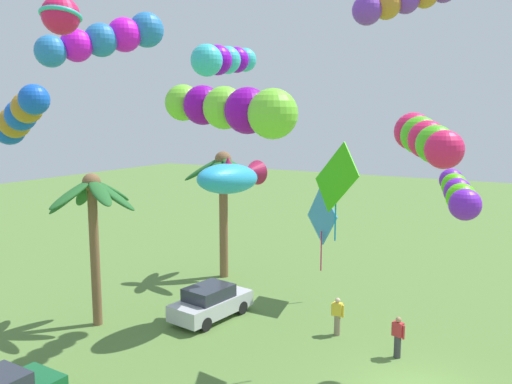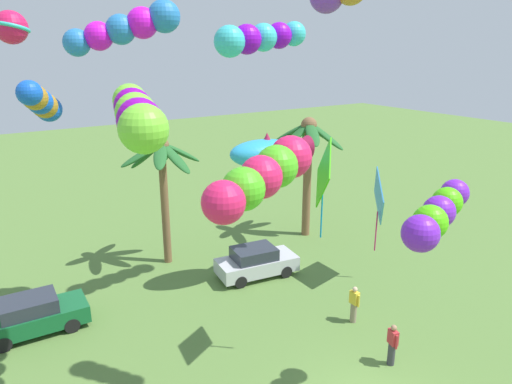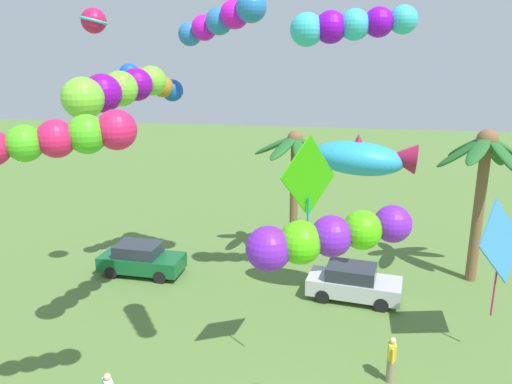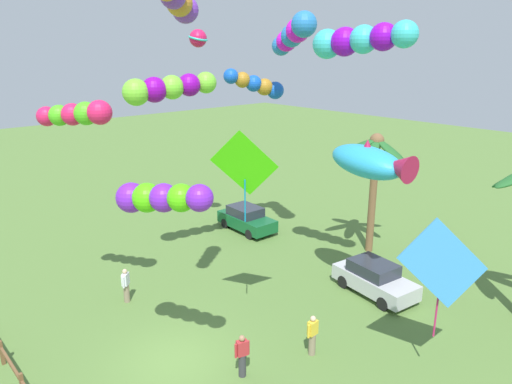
{
  "view_description": "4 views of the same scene",
  "coord_description": "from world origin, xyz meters",
  "px_view_note": "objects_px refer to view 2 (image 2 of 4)",
  "views": [
    {
      "loc": [
        -16.34,
        -3.31,
        9.01
      ],
      "look_at": [
        -2.31,
        4.81,
        6.61
      ],
      "focal_mm": 36.61,
      "sensor_mm": 36.0,
      "label": 1
    },
    {
      "loc": [
        -9.39,
        -7.83,
        10.81
      ],
      "look_at": [
        -1.36,
        4.56,
        6.2
      ],
      "focal_mm": 32.74,
      "sensor_mm": 36.0,
      "label": 2
    },
    {
      "loc": [
        1.29,
        -10.58,
        10.29
      ],
      "look_at": [
        -1.69,
        6.01,
        5.56
      ],
      "focal_mm": 35.54,
      "sensor_mm": 36.0,
      "label": 3
    },
    {
      "loc": [
        12.86,
        -7.49,
        10.84
      ],
      "look_at": [
        -0.8,
        4.7,
        5.26
      ],
      "focal_mm": 33.24,
      "sensor_mm": 36.0,
      "label": 4
    }
  ],
  "objects_px": {
    "spectator_0": "(392,344)",
    "kite_diamond_8": "(323,175)",
    "kite_fish_0": "(271,152)",
    "palm_tree_1": "(162,168)",
    "kite_ball_9": "(11,27)",
    "parked_car_1": "(34,315)",
    "kite_tube_10": "(437,214)",
    "kite_tube_2": "(265,174)",
    "spectator_2": "(354,304)",
    "kite_tube_6": "(41,103)",
    "kite_tube_7": "(259,38)",
    "palm_tree_0": "(308,147)",
    "parked_car_0": "(256,262)",
    "kite_tube_5": "(137,115)",
    "kite_tube_3": "(126,28)",
    "kite_diamond_4": "(379,198)"
  },
  "relations": [
    {
      "from": "kite_diamond_4",
      "to": "kite_tube_10",
      "type": "xyz_separation_m",
      "value": [
        -5.56,
        -6.95,
        2.43
      ]
    },
    {
      "from": "kite_diamond_8",
      "to": "kite_ball_9",
      "type": "bearing_deg",
      "value": 154.68
    },
    {
      "from": "spectator_0",
      "to": "kite_tube_10",
      "type": "xyz_separation_m",
      "value": [
        -1.33,
        -2.04,
        5.75
      ]
    },
    {
      "from": "palm_tree_1",
      "to": "kite_tube_3",
      "type": "xyz_separation_m",
      "value": [
        -2.49,
        -3.77,
        6.35
      ]
    },
    {
      "from": "spectator_0",
      "to": "kite_tube_10",
      "type": "distance_m",
      "value": 6.25
    },
    {
      "from": "palm_tree_0",
      "to": "kite_tube_10",
      "type": "height_order",
      "value": "kite_tube_10"
    },
    {
      "from": "palm_tree_0",
      "to": "kite_tube_3",
      "type": "relative_size",
      "value": 1.81
    },
    {
      "from": "spectator_2",
      "to": "kite_tube_6",
      "type": "xyz_separation_m",
      "value": [
        -9.79,
        6.0,
        8.13
      ]
    },
    {
      "from": "spectator_0",
      "to": "kite_tube_3",
      "type": "bearing_deg",
      "value": 125.47
    },
    {
      "from": "palm_tree_0",
      "to": "parked_car_0",
      "type": "height_order",
      "value": "palm_tree_0"
    },
    {
      "from": "kite_diamond_4",
      "to": "palm_tree_1",
      "type": "bearing_deg",
      "value": 136.9
    },
    {
      "from": "kite_diamond_4",
      "to": "kite_diamond_8",
      "type": "bearing_deg",
      "value": -153.42
    },
    {
      "from": "palm_tree_0",
      "to": "parked_car_0",
      "type": "xyz_separation_m",
      "value": [
        -5.4,
        -2.86,
        -4.59
      ]
    },
    {
      "from": "parked_car_1",
      "to": "spectator_2",
      "type": "xyz_separation_m",
      "value": [
        11.06,
        -6.32,
        0.06
      ]
    },
    {
      "from": "palm_tree_0",
      "to": "kite_tube_2",
      "type": "distance_m",
      "value": 18.07
    },
    {
      "from": "parked_car_1",
      "to": "kite_fish_0",
      "type": "height_order",
      "value": "kite_fish_0"
    },
    {
      "from": "spectator_0",
      "to": "kite_tube_5",
      "type": "relative_size",
      "value": 0.38
    },
    {
      "from": "kite_tube_10",
      "to": "kite_fish_0",
      "type": "bearing_deg",
      "value": 83.47
    },
    {
      "from": "kite_tube_3",
      "to": "kite_tube_6",
      "type": "relative_size",
      "value": 1.18
    },
    {
      "from": "spectator_0",
      "to": "kite_diamond_8",
      "type": "height_order",
      "value": "kite_diamond_8"
    },
    {
      "from": "kite_diamond_8",
      "to": "kite_tube_10",
      "type": "distance_m",
      "value": 3.92
    },
    {
      "from": "spectator_2",
      "to": "kite_ball_9",
      "type": "distance_m",
      "value": 15.3
    },
    {
      "from": "palm_tree_0",
      "to": "kite_tube_3",
      "type": "distance_m",
      "value": 12.84
    },
    {
      "from": "spectator_2",
      "to": "kite_diamond_4",
      "type": "xyz_separation_m",
      "value": [
        3.44,
        2.21,
        3.33
      ]
    },
    {
      "from": "kite_tube_2",
      "to": "kite_tube_6",
      "type": "xyz_separation_m",
      "value": [
        -2.12,
        10.82,
        0.44
      ]
    },
    {
      "from": "kite_tube_2",
      "to": "kite_tube_3",
      "type": "relative_size",
      "value": 0.78
    },
    {
      "from": "spectator_2",
      "to": "kite_tube_10",
      "type": "distance_m",
      "value": 7.75
    },
    {
      "from": "spectator_0",
      "to": "kite_tube_7",
      "type": "relative_size",
      "value": 0.36
    },
    {
      "from": "kite_tube_5",
      "to": "palm_tree_0",
      "type": "bearing_deg",
      "value": 34.34
    },
    {
      "from": "parked_car_1",
      "to": "kite_tube_10",
      "type": "bearing_deg",
      "value": -51.02
    },
    {
      "from": "kite_fish_0",
      "to": "palm_tree_0",
      "type": "bearing_deg",
      "value": 36.71
    },
    {
      "from": "parked_car_0",
      "to": "kite_diamond_8",
      "type": "xyz_separation_m",
      "value": [
        -1.57,
        -6.41,
        6.1
      ]
    },
    {
      "from": "palm_tree_1",
      "to": "kite_tube_2",
      "type": "bearing_deg",
      "value": -103.73
    },
    {
      "from": "parked_car_0",
      "to": "kite_tube_7",
      "type": "distance_m",
      "value": 10.49
    },
    {
      "from": "kite_tube_6",
      "to": "kite_tube_2",
      "type": "bearing_deg",
      "value": -78.91
    },
    {
      "from": "palm_tree_0",
      "to": "kite_tube_6",
      "type": "relative_size",
      "value": 2.14
    },
    {
      "from": "spectator_2",
      "to": "palm_tree_0",
      "type": "bearing_deg",
      "value": 63.22
    },
    {
      "from": "kite_ball_9",
      "to": "spectator_2",
      "type": "bearing_deg",
      "value": -15.22
    },
    {
      "from": "palm_tree_1",
      "to": "kite_ball_9",
      "type": "bearing_deg",
      "value": -135.43
    },
    {
      "from": "kite_tube_2",
      "to": "kite_tube_7",
      "type": "bearing_deg",
      "value": 57.3
    },
    {
      "from": "kite_diamond_4",
      "to": "kite_tube_5",
      "type": "relative_size",
      "value": 1.0
    },
    {
      "from": "kite_tube_2",
      "to": "kite_tube_7",
      "type": "xyz_separation_m",
      "value": [
        5.8,
        9.04,
        2.63
      ]
    },
    {
      "from": "palm_tree_1",
      "to": "kite_tube_7",
      "type": "bearing_deg",
      "value": -65.59
    },
    {
      "from": "kite_diamond_8",
      "to": "kite_fish_0",
      "type": "bearing_deg",
      "value": 72.68
    },
    {
      "from": "palm_tree_0",
      "to": "kite_diamond_8",
      "type": "height_order",
      "value": "kite_diamond_8"
    },
    {
      "from": "parked_car_1",
      "to": "spectator_2",
      "type": "bearing_deg",
      "value": -29.73
    },
    {
      "from": "spectator_0",
      "to": "kite_diamond_4",
      "type": "bearing_deg",
      "value": 49.25
    },
    {
      "from": "palm_tree_0",
      "to": "kite_ball_9",
      "type": "distance_m",
      "value": 17.03
    },
    {
      "from": "palm_tree_1",
      "to": "kite_diamond_8",
      "type": "xyz_separation_m",
      "value": [
        1.48,
        -10.24,
        1.75
      ]
    },
    {
      "from": "parked_car_1",
      "to": "kite_diamond_8",
      "type": "distance_m",
      "value": 12.58
    }
  ]
}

